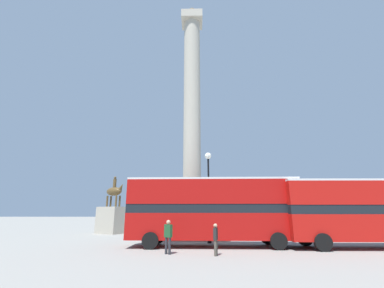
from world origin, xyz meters
name	(u,v)px	position (x,y,z in m)	size (l,w,h in m)	color
ground_plane	(192,238)	(0.00, 0.00, 0.00)	(200.00, 200.00, 0.00)	gray
monument_column	(192,153)	(0.00, 0.00, 7.57)	(5.94, 5.94, 24.15)	#ADA593
bus_a	(370,210)	(11.47, -6.77, 2.31)	(10.90, 2.87, 4.16)	#B7140F
bus_b	(212,209)	(1.48, -6.16, 2.40)	(11.03, 3.00, 4.35)	#A80F0C
equestrian_statue	(112,216)	(-8.58, 4.30, 1.75)	(3.47, 3.18, 5.98)	#ADA593
street_lamp	(209,184)	(1.35, -4.11, 4.24)	(0.51, 0.51, 6.70)	black
pedestrian_near_lamp	(168,235)	(-1.11, -9.18, 0.99)	(0.48, 0.43, 1.75)	#28282D
pedestrian_by_plinth	(216,238)	(1.43, -9.64, 0.87)	(0.27, 0.45, 1.59)	#4C473D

